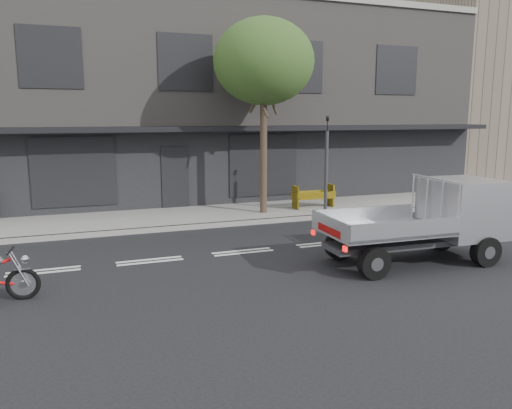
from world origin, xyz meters
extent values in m
plane|color=black|center=(0.00, 0.00, 0.00)|extent=(80.00, 80.00, 0.00)
cube|color=gray|center=(0.00, 4.70, 0.07)|extent=(32.00, 3.20, 0.15)
cube|color=gray|center=(0.00, 3.10, 0.07)|extent=(32.00, 0.20, 0.15)
cube|color=slate|center=(0.00, 11.30, 4.00)|extent=(26.00, 10.00, 8.00)
cube|color=brown|center=(20.00, 11.30, 5.00)|extent=(14.00, 10.00, 10.00)
cylinder|color=#382B21|center=(2.20, 4.20, 2.00)|extent=(0.24, 0.24, 4.00)
ellipsoid|color=#26461A|center=(2.20, 4.20, 5.30)|extent=(3.40, 3.40, 2.89)
cylinder|color=#2D2D30|center=(4.20, 3.35, 1.50)|extent=(0.12, 0.12, 3.00)
imported|color=black|center=(4.20, 3.35, 3.25)|extent=(0.08, 0.10, 0.50)
torus|color=black|center=(-5.07, -1.75, 0.31)|extent=(0.65, 0.15, 0.64)
cylinder|color=black|center=(-5.24, -1.74, 0.98)|extent=(0.09, 0.57, 0.04)
cylinder|color=black|center=(1.97, -3.05, 0.36)|extent=(0.72, 0.29, 0.71)
cylinder|color=black|center=(2.03, -1.46, 0.36)|extent=(0.72, 0.29, 0.71)
cylinder|color=black|center=(4.97, -3.16, 0.36)|extent=(0.72, 0.29, 0.71)
cylinder|color=black|center=(5.03, -1.57, 0.36)|extent=(0.72, 0.29, 0.71)
cube|color=#2D2D30|center=(3.50, -2.31, 0.52)|extent=(4.34, 1.09, 0.13)
cube|color=#B9B9BF|center=(4.95, -2.36, 1.27)|extent=(1.65, 1.74, 1.41)
cube|color=black|center=(4.95, -2.36, 1.67)|extent=(1.46, 1.64, 0.52)
cube|color=silver|center=(2.70, -2.28, 0.86)|extent=(2.87, 1.93, 0.09)
camera|label=1|loc=(-4.04, -11.93, 3.48)|focal=35.00mm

